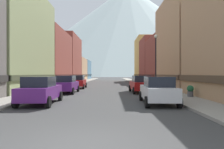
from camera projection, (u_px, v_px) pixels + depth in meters
ground_plane at (82, 145)px, 5.65m from camera, size 400.00×400.00×0.00m
sidewalk_left at (77, 83)px, 40.66m from camera, size 2.50×100.00×0.15m
sidewalk_right at (140, 83)px, 40.63m from camera, size 2.50×100.00×0.15m
storefront_left_1 at (0, 42)px, 23.47m from camera, size 9.22×13.21×11.48m
storefront_left_2 at (43, 59)px, 36.92m from camera, size 8.40×13.14×9.58m
storefront_left_3 at (63, 60)px, 50.49m from camera, size 7.57×12.99×11.14m
storefront_left_4 at (70, 70)px, 63.76m from camera, size 9.72×12.74×6.75m
storefront_left_5 at (80, 70)px, 77.00m from camera, size 7.70×12.89×6.95m
storefront_right_2 at (198, 45)px, 26.16m from camera, size 8.46×11.36×11.44m
storefront_right_3 at (175, 62)px, 36.99m from camera, size 9.38×9.64×8.38m
storefront_right_4 at (162, 61)px, 46.62m from camera, size 9.11×8.89×9.90m
storefront_right_5 at (155, 60)px, 56.65m from camera, size 10.24×10.39×11.77m
car_left_0 at (41, 90)px, 13.39m from camera, size 2.23×4.48×1.78m
car_left_1 at (67, 84)px, 21.04m from camera, size 2.09×4.41×1.78m
car_left_2 at (78, 82)px, 28.09m from camera, size 2.19×4.46×1.78m
car_right_0 at (159, 90)px, 13.38m from camera, size 2.20×4.46×1.78m
car_right_1 at (141, 84)px, 21.43m from camera, size 2.16×4.45×1.78m
potted_plant_0 at (191, 91)px, 16.30m from camera, size 0.53×0.53×0.91m
pedestrian_0 at (57, 82)px, 26.39m from camera, size 0.36×0.36×1.57m
streetlamp_right at (156, 54)px, 21.37m from camera, size 0.36×0.36×5.86m
mountain_backdrop at (128, 31)px, 265.42m from camera, size 279.92×279.92×114.98m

